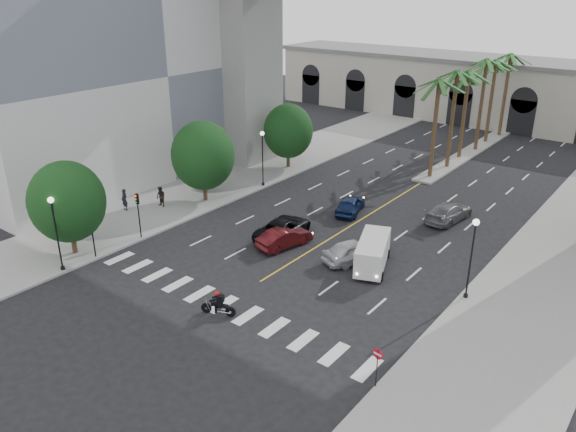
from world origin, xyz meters
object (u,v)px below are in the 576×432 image
at_px(pedestrian_b, 161,197).
at_px(do_not_enter_sign, 377,360).
at_px(car_c, 283,228).
at_px(car_e, 350,205).
at_px(motorcycle_rider, 219,304).
at_px(lamp_post_left_near, 56,228).
at_px(lamp_post_right, 472,252).
at_px(car_b, 284,238).
at_px(cargo_van, 373,252).
at_px(traffic_signal_near, 91,226).
at_px(pedestrian_a, 124,200).
at_px(traffic_signal_far, 138,208).
at_px(lamp_post_left_far, 263,154).
at_px(car_d, 449,212).
at_px(car_a, 354,251).

xyz_separation_m(pedestrian_b, do_not_enter_sign, (25.90, -9.13, 0.63)).
height_order(car_c, car_e, car_c).
bearing_deg(do_not_enter_sign, motorcycle_rider, -172.71).
distance_m(pedestrian_b, do_not_enter_sign, 27.47).
height_order(motorcycle_rider, car_c, motorcycle_rider).
height_order(lamp_post_left_near, lamp_post_right, same).
bearing_deg(car_b, car_e, -79.76).
bearing_deg(car_b, lamp_post_right, -162.90).
distance_m(lamp_post_right, cargo_van, 6.93).
height_order(traffic_signal_near, motorcycle_rider, traffic_signal_near).
relative_size(car_b, pedestrian_a, 2.36).
bearing_deg(traffic_signal_far, lamp_post_left_far, 90.40).
xyz_separation_m(lamp_post_right, car_e, (-12.90, 7.50, -2.49)).
bearing_deg(lamp_post_left_far, car_d, 9.69).
bearing_deg(car_b, car_c, -36.03).
xyz_separation_m(car_a, car_e, (-4.80, 7.32, -0.04)).
xyz_separation_m(car_c, do_not_enter_sign, (14.03, -10.84, 0.90)).
height_order(motorcycle_rider, do_not_enter_sign, do_not_enter_sign).
relative_size(car_a, car_c, 0.84).
height_order(car_a, car_d, car_a).
xyz_separation_m(lamp_post_right, car_d, (-5.71, 10.92, -2.48)).
height_order(car_c, pedestrian_a, pedestrian_a).
xyz_separation_m(car_b, car_c, (-1.09, 1.25, 0.04)).
distance_m(motorcycle_rider, do_not_enter_sign, 10.46).
height_order(lamp_post_left_far, traffic_signal_near, lamp_post_left_far).
bearing_deg(lamp_post_left_near, car_a, 41.89).
height_order(car_d, do_not_enter_sign, do_not_enter_sign).
bearing_deg(motorcycle_rider, pedestrian_a, 137.81).
relative_size(lamp_post_right, pedestrian_b, 3.02).
relative_size(lamp_post_left_far, pedestrian_a, 2.90).
distance_m(motorcycle_rider, pedestrian_b, 17.91).
distance_m(lamp_post_left_near, car_a, 19.89).
height_order(traffic_signal_near, car_a, traffic_signal_near).
relative_size(traffic_signal_near, car_d, 0.72).
relative_size(pedestrian_b, do_not_enter_sign, 0.77).
height_order(lamp_post_left_near, lamp_post_left_far, same).
distance_m(lamp_post_left_near, motorcycle_rider, 12.55).
xyz_separation_m(lamp_post_left_near, car_a, (14.70, 13.18, -2.44)).
relative_size(car_e, cargo_van, 0.83).
relative_size(traffic_signal_near, car_a, 0.80).
xyz_separation_m(lamp_post_left_near, traffic_signal_far, (0.10, 6.50, -0.71)).
distance_m(cargo_van, pedestrian_a, 21.82).
relative_size(motorcycle_rider, car_a, 0.45).
bearing_deg(car_e, pedestrian_a, 20.21).
bearing_deg(car_a, do_not_enter_sign, 149.01).
bearing_deg(lamp_post_left_far, car_c, -42.52).
height_order(lamp_post_left_far, cargo_van, lamp_post_left_far).
relative_size(car_a, do_not_enter_sign, 2.00).
bearing_deg(pedestrian_a, cargo_van, 14.33).
height_order(lamp_post_left_far, car_a, lamp_post_left_far).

